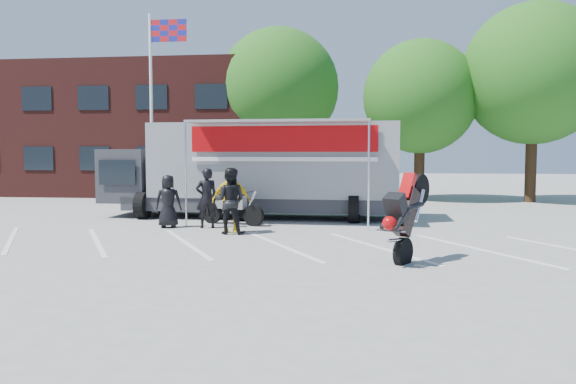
% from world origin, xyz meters
% --- Properties ---
extents(ground, '(100.00, 100.00, 0.00)m').
position_xyz_m(ground, '(0.00, 0.00, 0.00)').
color(ground, '#969691').
rests_on(ground, ground).
extents(parking_bay_lines, '(18.09, 13.33, 0.01)m').
position_xyz_m(parking_bay_lines, '(0.00, 1.00, 0.01)').
color(parking_bay_lines, white).
rests_on(parking_bay_lines, ground).
extents(office_building, '(18.00, 8.00, 7.00)m').
position_xyz_m(office_building, '(-10.00, 18.00, 3.50)').
color(office_building, '#4A1B17').
rests_on(office_building, ground).
extents(flagpole, '(1.61, 0.12, 8.00)m').
position_xyz_m(flagpole, '(-6.24, 10.00, 5.05)').
color(flagpole, white).
rests_on(flagpole, ground).
extents(tree_left, '(6.12, 6.12, 8.64)m').
position_xyz_m(tree_left, '(-2.00, 16.00, 5.57)').
color(tree_left, '#382314').
rests_on(tree_left, ground).
extents(tree_mid, '(5.44, 5.44, 7.68)m').
position_xyz_m(tree_mid, '(5.00, 15.00, 4.94)').
color(tree_mid, '#382314').
rests_on(tree_mid, ground).
extents(tree_right, '(6.46, 6.46, 9.12)m').
position_xyz_m(tree_right, '(10.00, 14.50, 5.88)').
color(tree_right, '#382314').
rests_on(tree_right, ground).
extents(transporter_truck, '(10.55, 5.30, 3.31)m').
position_xyz_m(transporter_truck, '(-1.33, 6.84, 0.00)').
color(transporter_truck, gray).
rests_on(transporter_truck, ground).
extents(parked_motorcycle, '(2.41, 1.48, 1.20)m').
position_xyz_m(parked_motorcycle, '(-1.88, 4.77, 0.00)').
color(parked_motorcycle, '#B9B9BE').
rests_on(parked_motorcycle, ground).
extents(stunt_bike_rider, '(1.62, 1.93, 2.06)m').
position_xyz_m(stunt_bike_rider, '(3.36, -0.44, 0.00)').
color(stunt_bike_rider, black).
rests_on(stunt_bike_rider, ground).
extents(spectator_leather_a, '(0.87, 0.65, 1.63)m').
position_xyz_m(spectator_leather_a, '(-3.67, 3.85, 0.81)').
color(spectator_leather_a, black).
rests_on(spectator_leather_a, ground).
extents(spectator_leather_b, '(0.79, 0.67, 1.83)m').
position_xyz_m(spectator_leather_b, '(-2.49, 3.93, 0.91)').
color(spectator_leather_b, black).
rests_on(spectator_leather_b, ground).
extents(spectator_leather_c, '(0.94, 0.75, 1.88)m').
position_xyz_m(spectator_leather_c, '(-1.50, 2.79, 0.94)').
color(spectator_leather_c, black).
rests_on(spectator_leather_c, ground).
extents(spectator_hivis, '(1.16, 0.67, 1.85)m').
position_xyz_m(spectator_hivis, '(-1.52, 3.05, 0.93)').
color(spectator_hivis, yellow).
rests_on(spectator_hivis, ground).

